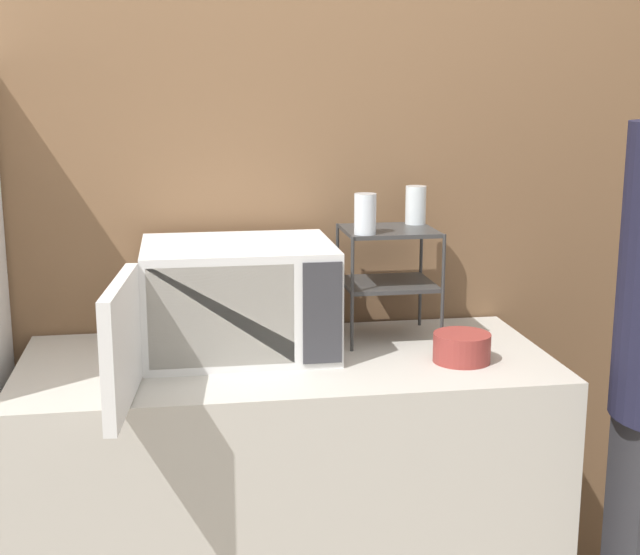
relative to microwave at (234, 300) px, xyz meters
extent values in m
cube|color=brown|center=(0.14, 0.31, 0.21)|extent=(8.00, 0.06, 2.60)
cube|color=#B7B2A8|center=(0.14, -0.06, -0.62)|extent=(1.46, 0.67, 0.94)
cube|color=silver|center=(0.02, 0.02, 0.00)|extent=(0.53, 0.41, 0.31)
cube|color=#B7B2A8|center=(-0.04, -0.18, 0.00)|extent=(0.38, 0.01, 0.27)
cube|color=#333338|center=(0.22, -0.18, 0.00)|extent=(0.10, 0.01, 0.27)
cube|color=silver|center=(-0.28, -0.38, 0.00)|extent=(0.07, 0.41, 0.30)
cylinder|color=#333333|center=(0.33, -0.03, 0.01)|extent=(0.01, 0.01, 0.33)
cylinder|color=#333333|center=(0.59, -0.03, 0.01)|extent=(0.01, 0.01, 0.33)
cylinder|color=#333333|center=(0.33, 0.21, 0.01)|extent=(0.01, 0.01, 0.33)
cylinder|color=#333333|center=(0.59, 0.21, 0.01)|extent=(0.01, 0.01, 0.33)
cube|color=#333333|center=(0.46, 0.09, 0.01)|extent=(0.26, 0.24, 0.01)
cube|color=#333333|center=(0.46, 0.09, 0.17)|extent=(0.26, 0.24, 0.01)
cylinder|color=silver|center=(0.37, 0.01, 0.23)|extent=(0.06, 0.06, 0.11)
cylinder|color=silver|center=(0.56, 0.16, 0.23)|extent=(0.06, 0.06, 0.11)
cylinder|color=maroon|center=(0.61, -0.17, -0.15)|extent=(0.09, 0.09, 0.01)
cylinder|color=maroon|center=(0.61, -0.17, -0.12)|extent=(0.16, 0.16, 0.08)
camera|label=1|loc=(-0.14, -2.41, 0.59)|focal=50.00mm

